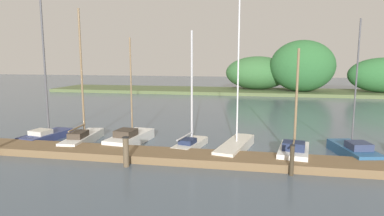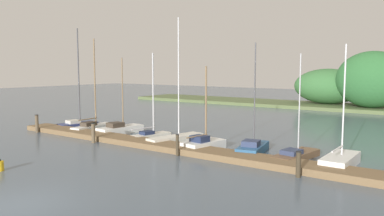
# 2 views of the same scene
# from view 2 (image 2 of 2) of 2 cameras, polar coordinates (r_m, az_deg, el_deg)

# --- Properties ---
(ground) EXTENTS (160.00, 160.00, 0.00)m
(ground) POSITION_cam_2_polar(r_m,az_deg,el_deg) (15.64, -24.76, -13.05)
(ground) COLOR #4C5B6B
(dock_pier) EXTENTS (30.97, 1.80, 0.35)m
(dock_pier) POSITION_cam_2_polar(r_m,az_deg,el_deg) (22.63, -0.30, -6.22)
(dock_pier) COLOR brown
(dock_pier) RESTS_ON ground
(sailboat_0) EXTENTS (1.77, 3.46, 8.19)m
(sailboat_0) POSITION_cam_2_polar(r_m,az_deg,el_deg) (33.55, -16.48, -2.04)
(sailboat_0) COLOR navy
(sailboat_0) RESTS_ON ground
(sailboat_1) EXTENTS (1.29, 4.20, 7.22)m
(sailboat_1) POSITION_cam_2_polar(r_m,az_deg,el_deg) (31.39, -14.29, -2.55)
(sailboat_1) COLOR white
(sailboat_1) RESTS_ON ground
(sailboat_2) EXTENTS (1.69, 3.93, 5.71)m
(sailboat_2) POSITION_cam_2_polar(r_m,az_deg,el_deg) (29.75, -10.43, -3.03)
(sailboat_2) COLOR white
(sailboat_2) RESTS_ON ground
(sailboat_3) EXTENTS (1.46, 3.25, 5.98)m
(sailboat_3) POSITION_cam_2_polar(r_m,az_deg,el_deg) (27.18, -5.95, -3.77)
(sailboat_3) COLOR silver
(sailboat_3) RESTS_ON ground
(sailboat_4) EXTENTS (1.84, 4.44, 8.20)m
(sailboat_4) POSITION_cam_2_polar(r_m,az_deg,el_deg) (25.65, -2.17, -4.42)
(sailboat_4) COLOR silver
(sailboat_4) RESTS_ON ground
(sailboat_5) EXTENTS (1.70, 3.09, 5.06)m
(sailboat_5) POSITION_cam_2_polar(r_m,az_deg,el_deg) (23.43, 1.85, -5.27)
(sailboat_5) COLOR white
(sailboat_5) RESTS_ON ground
(sailboat_6) EXTENTS (1.86, 3.60, 6.41)m
(sailboat_6) POSITION_cam_2_polar(r_m,az_deg,el_deg) (22.89, 9.06, -5.75)
(sailboat_6) COLOR #285684
(sailboat_6) RESTS_ON ground
(sailboat_7) EXTENTS (1.59, 3.93, 5.72)m
(sailboat_7) POSITION_cam_2_polar(r_m,az_deg,el_deg) (21.85, 15.23, -6.65)
(sailboat_7) COLOR brown
(sailboat_7) RESTS_ON ground
(sailboat_8) EXTENTS (1.25, 3.51, 6.12)m
(sailboat_8) POSITION_cam_2_polar(r_m,az_deg,el_deg) (20.94, 21.22, -7.18)
(sailboat_8) COLOR white
(sailboat_8) RESTS_ON ground
(mooring_piling_0) EXTENTS (0.29, 0.29, 1.38)m
(mooring_piling_0) POSITION_cam_2_polar(r_m,az_deg,el_deg) (31.89, -22.01, -2.14)
(mooring_piling_0) COLOR brown
(mooring_piling_0) RESTS_ON ground
(mooring_piling_1) EXTENTS (0.29, 0.29, 1.31)m
(mooring_piling_1) POSITION_cam_2_polar(r_m,az_deg,el_deg) (26.34, -14.42, -3.60)
(mooring_piling_1) COLOR brown
(mooring_piling_1) RESTS_ON ground
(mooring_piling_2) EXTENTS (0.20, 0.20, 1.25)m
(mooring_piling_2) POSITION_cam_2_polar(r_m,az_deg,el_deg) (21.78, -2.19, -5.48)
(mooring_piling_2) COLOR #3D3323
(mooring_piling_2) RESTS_ON ground
(mooring_piling_3) EXTENTS (0.26, 0.26, 1.20)m
(mooring_piling_3) POSITION_cam_2_polar(r_m,az_deg,el_deg) (18.24, 15.50, -8.04)
(mooring_piling_3) COLOR #3D3323
(mooring_piling_3) RESTS_ON ground
(channel_buoy_0) EXTENTS (0.37, 0.37, 0.61)m
(channel_buoy_0) POSITION_cam_2_polar(r_m,az_deg,el_deg) (20.91, -26.61, -7.68)
(channel_buoy_0) COLOR gold
(channel_buoy_0) RESTS_ON ground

